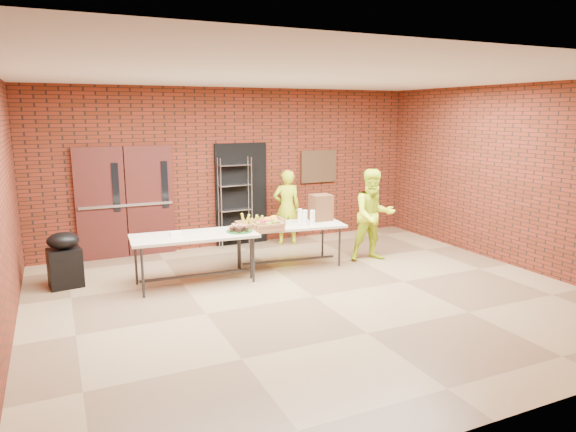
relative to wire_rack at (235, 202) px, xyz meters
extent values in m
cube|color=brown|center=(0.08, -3.32, -0.93)|extent=(8.00, 7.00, 0.04)
cube|color=silver|center=(0.08, -3.32, 2.31)|extent=(8.00, 7.00, 0.04)
cube|color=maroon|center=(0.08, 0.20, 0.69)|extent=(8.00, 0.04, 3.20)
cube|color=maroon|center=(0.08, -6.84, 0.69)|extent=(8.00, 0.04, 3.20)
cube|color=maroon|center=(4.10, -3.32, 0.69)|extent=(0.04, 7.00, 3.20)
cube|color=#421213|center=(-2.57, 0.12, 0.14)|extent=(0.88, 0.08, 2.10)
cube|color=#421213|center=(-1.67, 0.12, 0.14)|extent=(0.88, 0.08, 2.10)
cube|color=black|center=(-2.29, 0.07, 0.44)|extent=(0.12, 0.02, 0.90)
cube|color=black|center=(-1.39, 0.07, 0.44)|extent=(0.12, 0.02, 0.90)
cube|color=#ABACB2|center=(-2.12, 0.06, 0.09)|extent=(1.70, 0.04, 0.05)
cube|color=black|center=(0.18, 0.14, 0.14)|extent=(1.10, 0.06, 2.10)
cube|color=#3F2919|center=(1.98, 0.13, 0.64)|extent=(0.85, 0.04, 0.70)
cube|color=beige|center=(-1.37, -1.99, -0.13)|extent=(2.01, 0.94, 0.04)
cube|color=#2B2B2F|center=(-1.37, -1.99, -0.78)|extent=(1.74, 0.16, 0.03)
cylinder|color=#2B2B2F|center=(-2.24, -1.66, -0.53)|extent=(0.04, 0.04, 0.76)
cylinder|color=#2B2B2F|center=(-0.50, -1.66, -0.53)|extent=(0.04, 0.04, 0.76)
cylinder|color=#2B2B2F|center=(-2.24, -2.32, -0.53)|extent=(0.04, 0.04, 0.76)
cylinder|color=#2B2B2F|center=(-0.50, -2.32, -0.53)|extent=(0.04, 0.04, 0.76)
cube|color=beige|center=(0.38, -1.81, -0.16)|extent=(1.97, 1.01, 0.04)
cube|color=#2B2B2F|center=(0.38, -1.81, -0.79)|extent=(1.68, 0.24, 0.03)
cylinder|color=#2B2B2F|center=(-0.47, -1.49, -0.54)|extent=(0.04, 0.04, 0.74)
cylinder|color=#2B2B2F|center=(1.22, -1.49, -0.54)|extent=(0.04, 0.04, 0.74)
cylinder|color=#2B2B2F|center=(-0.47, -2.13, -0.54)|extent=(0.04, 0.04, 0.74)
cylinder|color=#2B2B2F|center=(1.22, -2.13, -0.54)|extent=(0.04, 0.04, 0.74)
cube|color=#B07647|center=(-0.34, -1.85, -0.10)|extent=(0.48, 0.37, 0.07)
cube|color=#B07647|center=(0.06, -1.71, -0.10)|extent=(0.44, 0.34, 0.07)
cube|color=#B07647|center=(-0.14, -2.03, -0.10)|extent=(0.50, 0.39, 0.08)
cylinder|color=#16531B|center=(-0.65, -2.09, -0.10)|extent=(0.42, 0.42, 0.02)
cube|color=white|center=(-1.64, -1.93, -0.08)|extent=(0.17, 0.12, 0.06)
cube|color=brown|center=(1.05, -1.72, 0.10)|extent=(0.36, 0.32, 0.47)
cylinder|color=white|center=(0.60, -1.96, 0.00)|extent=(0.09, 0.09, 0.26)
cylinder|color=white|center=(0.72, -2.03, 0.00)|extent=(0.09, 0.09, 0.26)
cylinder|color=white|center=(0.62, -1.73, -0.01)|extent=(0.08, 0.08, 0.25)
cube|color=black|center=(-3.27, -1.29, -0.60)|extent=(0.54, 0.46, 0.62)
ellipsoid|color=black|center=(-3.27, -1.29, -0.16)|extent=(0.53, 0.47, 0.26)
imported|color=#C5E119|center=(1.03, -0.27, -0.14)|extent=(0.63, 0.49, 1.56)
imported|color=#C5E119|center=(1.98, -2.03, -0.06)|extent=(0.93, 0.78, 1.70)
camera|label=1|loc=(-3.31, -9.79, 1.78)|focal=32.00mm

